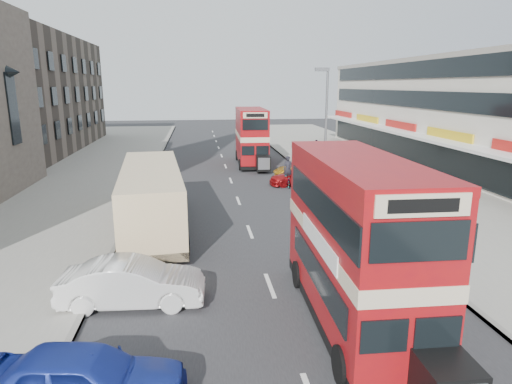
{
  "coord_description": "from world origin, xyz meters",
  "views": [
    {
      "loc": [
        -2.43,
        -12.36,
        6.98
      ],
      "look_at": [
        -0.01,
        5.68,
        2.56
      ],
      "focal_mm": 31.06,
      "sensor_mm": 36.0,
      "label": 1
    }
  ],
  "objects_px": {
    "bus_second": "(251,136)",
    "cyclist": "(288,176)",
    "car_left_front": "(132,283)",
    "pedestrian_near": "(381,188)",
    "car_left_near": "(84,380)",
    "bus_main": "(356,242)",
    "car_right_a": "(298,177)",
    "car_right_b": "(298,170)",
    "street_lamp": "(325,117)",
    "pedestrian_far": "(316,148)",
    "coach": "(152,195)"
  },
  "relations": [
    {
      "from": "street_lamp",
      "to": "car_right_a",
      "type": "relative_size",
      "value": 1.98
    },
    {
      "from": "bus_main",
      "to": "car_right_a",
      "type": "distance_m",
      "value": 18.9
    },
    {
      "from": "car_left_near",
      "to": "cyclist",
      "type": "distance_m",
      "value": 22.78
    },
    {
      "from": "street_lamp",
      "to": "car_left_front",
      "type": "xyz_separation_m",
      "value": [
        -11.15,
        -16.77,
        -4.03
      ]
    },
    {
      "from": "car_right_b",
      "to": "cyclist",
      "type": "bearing_deg",
      "value": -22.3
    },
    {
      "from": "coach",
      "to": "pedestrian_near",
      "type": "relative_size",
      "value": 6.84
    },
    {
      "from": "coach",
      "to": "car_right_a",
      "type": "xyz_separation_m",
      "value": [
        9.36,
        8.69,
        -1.09
      ]
    },
    {
      "from": "car_left_front",
      "to": "bus_main",
      "type": "bearing_deg",
      "value": -102.69
    },
    {
      "from": "coach",
      "to": "pedestrian_far",
      "type": "bearing_deg",
      "value": 50.57
    },
    {
      "from": "pedestrian_near",
      "to": "car_left_front",
      "type": "bearing_deg",
      "value": 30.44
    },
    {
      "from": "coach",
      "to": "car_right_a",
      "type": "relative_size",
      "value": 2.68
    },
    {
      "from": "car_right_a",
      "to": "pedestrian_far",
      "type": "bearing_deg",
      "value": 154.03
    },
    {
      "from": "bus_second",
      "to": "car_left_near",
      "type": "relative_size",
      "value": 1.97
    },
    {
      "from": "coach",
      "to": "car_left_front",
      "type": "relative_size",
      "value": 2.39
    },
    {
      "from": "car_left_near",
      "to": "pedestrian_near",
      "type": "distance_m",
      "value": 20.82
    },
    {
      "from": "pedestrian_far",
      "to": "car_left_front",
      "type": "bearing_deg",
      "value": -150.3
    },
    {
      "from": "street_lamp",
      "to": "bus_second",
      "type": "height_order",
      "value": "street_lamp"
    },
    {
      "from": "street_lamp",
      "to": "car_right_b",
      "type": "relative_size",
      "value": 2.08
    },
    {
      "from": "bus_second",
      "to": "car_left_front",
      "type": "xyz_separation_m",
      "value": [
        -7.02,
        -25.45,
        -1.76
      ]
    },
    {
      "from": "car_right_a",
      "to": "pedestrian_far",
      "type": "xyz_separation_m",
      "value": [
        4.56,
        11.93,
        0.35
      ]
    },
    {
      "from": "car_left_near",
      "to": "car_left_front",
      "type": "distance_m",
      "value": 4.84
    },
    {
      "from": "bus_second",
      "to": "bus_main",
      "type": "bearing_deg",
      "value": 91.37
    },
    {
      "from": "pedestrian_near",
      "to": "cyclist",
      "type": "xyz_separation_m",
      "value": [
        -4.65,
        5.14,
        -0.2
      ]
    },
    {
      "from": "street_lamp",
      "to": "car_left_front",
      "type": "bearing_deg",
      "value": -123.63
    },
    {
      "from": "bus_main",
      "to": "bus_second",
      "type": "distance_m",
      "value": 27.39
    },
    {
      "from": "car_left_near",
      "to": "car_left_front",
      "type": "height_order",
      "value": "same"
    },
    {
      "from": "car_left_near",
      "to": "car_right_a",
      "type": "bearing_deg",
      "value": -16.51
    },
    {
      "from": "bus_main",
      "to": "coach",
      "type": "height_order",
      "value": "bus_main"
    },
    {
      "from": "bus_second",
      "to": "coach",
      "type": "distance_m",
      "value": 18.87
    },
    {
      "from": "bus_main",
      "to": "pedestrian_near",
      "type": "relative_size",
      "value": 5.49
    },
    {
      "from": "car_right_b",
      "to": "pedestrian_far",
      "type": "relative_size",
      "value": 2.46
    },
    {
      "from": "car_left_near",
      "to": "car_left_front",
      "type": "xyz_separation_m",
      "value": [
        0.39,
        4.82,
        -0.0
      ]
    },
    {
      "from": "car_right_a",
      "to": "pedestrian_far",
      "type": "height_order",
      "value": "pedestrian_far"
    },
    {
      "from": "car_left_near",
      "to": "car_right_a",
      "type": "distance_m",
      "value": 23.58
    },
    {
      "from": "bus_second",
      "to": "car_right_a",
      "type": "relative_size",
      "value": 2.14
    },
    {
      "from": "street_lamp",
      "to": "cyclist",
      "type": "bearing_deg",
      "value": -167.53
    },
    {
      "from": "cyclist",
      "to": "bus_second",
      "type": "bearing_deg",
      "value": 100.25
    },
    {
      "from": "bus_main",
      "to": "pedestrian_near",
      "type": "xyz_separation_m",
      "value": [
        6.4,
        12.97,
        -1.59
      ]
    },
    {
      "from": "bus_second",
      "to": "car_left_front",
      "type": "distance_m",
      "value": 26.46
    },
    {
      "from": "street_lamp",
      "to": "cyclist",
      "type": "xyz_separation_m",
      "value": [
        -2.7,
        -0.6,
        -4.03
      ]
    },
    {
      "from": "car_left_front",
      "to": "pedestrian_near",
      "type": "height_order",
      "value": "pedestrian_near"
    },
    {
      "from": "street_lamp",
      "to": "pedestrian_far",
      "type": "distance_m",
      "value": 12.74
    },
    {
      "from": "bus_main",
      "to": "car_right_b",
      "type": "xyz_separation_m",
      "value": [
        3.24,
        21.33,
        -2.0
      ]
    },
    {
      "from": "pedestrian_near",
      "to": "cyclist",
      "type": "relative_size",
      "value": 0.74
    },
    {
      "from": "bus_main",
      "to": "car_left_near",
      "type": "xyz_separation_m",
      "value": [
        -7.09,
        -2.89,
        -1.79
      ]
    },
    {
      "from": "bus_main",
      "to": "cyclist",
      "type": "xyz_separation_m",
      "value": [
        1.75,
        18.11,
        -1.79
      ]
    },
    {
      "from": "bus_second",
      "to": "cyclist",
      "type": "distance_m",
      "value": 9.56
    },
    {
      "from": "bus_main",
      "to": "street_lamp",
      "type": "bearing_deg",
      "value": -101.92
    },
    {
      "from": "street_lamp",
      "to": "car_left_near",
      "type": "distance_m",
      "value": 24.81
    },
    {
      "from": "bus_second",
      "to": "coach",
      "type": "bearing_deg",
      "value": 69.89
    }
  ]
}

